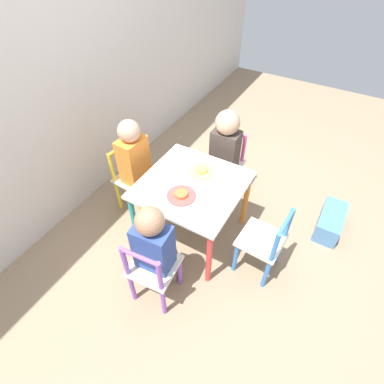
{
  "coord_description": "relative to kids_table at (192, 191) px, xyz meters",
  "views": [
    {
      "loc": [
        -1.2,
        -0.7,
        1.79
      ],
      "look_at": [
        0.0,
        0.0,
        0.42
      ],
      "focal_mm": 28.0,
      "sensor_mm": 36.0,
      "label": 1
    }
  ],
  "objects": [
    {
      "name": "storage_bin",
      "position": [
        0.54,
        -0.87,
        -0.35
      ],
      "size": [
        0.35,
        0.16,
        0.16
      ],
      "color": "#4C7FB7",
      "rests_on": "ground_plane"
    },
    {
      "name": "kids_table",
      "position": [
        0.0,
        0.0,
        0.0
      ],
      "size": [
        0.63,
        0.63,
        0.5
      ],
      "color": "silver",
      "rests_on": "ground_plane"
    },
    {
      "name": "child_right",
      "position": [
        0.48,
        0.0,
        0.04
      ],
      "size": [
        0.22,
        0.2,
        0.77
      ],
      "rotation": [
        0.0,
        0.0,
        -1.56
      ],
      "color": "#38383D",
      "rests_on": "ground_plane"
    },
    {
      "name": "child_left",
      "position": [
        -0.47,
        -0.04,
        0.01
      ],
      "size": [
        0.22,
        0.21,
        0.74
      ],
      "rotation": [
        0.0,
        0.0,
        -4.62
      ],
      "color": "#7A6B5B",
      "rests_on": "ground_plane"
    },
    {
      "name": "house_wall",
      "position": [
        0.0,
        0.97,
        0.87
      ],
      "size": [
        6.0,
        0.06,
        2.6
      ],
      "color": "silver",
      "rests_on": "ground_plane"
    },
    {
      "name": "plate_right",
      "position": [
        0.13,
        0.0,
        0.08
      ],
      "size": [
        0.17,
        0.17,
        0.03
      ],
      "color": "#EADB66",
      "rests_on": "kids_table"
    },
    {
      "name": "child_back",
      "position": [
        0.03,
        0.47,
        0.04
      ],
      "size": [
        0.21,
        0.21,
        0.79
      ],
      "rotation": [
        0.0,
        0.0,
        -0.06
      ],
      "color": "#7A6B5B",
      "rests_on": "ground_plane"
    },
    {
      "name": "chair_purple",
      "position": [
        -0.53,
        -0.05,
        -0.16
      ],
      "size": [
        0.28,
        0.28,
        0.54
      ],
      "rotation": [
        0.0,
        0.0,
        -4.62
      ],
      "color": "silver",
      "rests_on": "ground_plane"
    },
    {
      "name": "ground_plane",
      "position": [
        0.0,
        0.0,
        -0.43
      ],
      "size": [
        6.0,
        6.0,
        0.0
      ],
      "primitive_type": "plane",
      "color": "#8C755B"
    },
    {
      "name": "chair_pink",
      "position": [
        0.54,
        0.0,
        -0.16
      ],
      "size": [
        0.26,
        0.26,
        0.54
      ],
      "rotation": [
        0.0,
        0.0,
        -1.56
      ],
      "color": "silver",
      "rests_on": "ground_plane"
    },
    {
      "name": "chair_yellow",
      "position": [
        0.03,
        0.53,
        -0.16
      ],
      "size": [
        0.28,
        0.28,
        0.54
      ],
      "rotation": [
        0.0,
        0.0,
        -0.06
      ],
      "color": "silver",
      "rests_on": "ground_plane"
    },
    {
      "name": "plate_left",
      "position": [
        -0.13,
        0.0,
        0.08
      ],
      "size": [
        0.18,
        0.18,
        0.03
      ],
      "color": "#E54C47",
      "rests_on": "kids_table"
    },
    {
      "name": "chair_blue",
      "position": [
        -0.03,
        -0.53,
        -0.16
      ],
      "size": [
        0.28,
        0.28,
        0.54
      ],
      "rotation": [
        0.0,
        0.0,
        -3.2
      ],
      "color": "silver",
      "rests_on": "ground_plane"
    }
  ]
}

